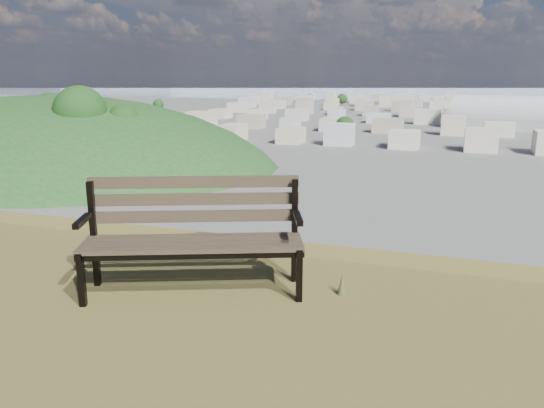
% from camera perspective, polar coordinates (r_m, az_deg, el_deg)
% --- Properties ---
extents(park_bench, '(1.86, 1.19, 0.93)m').
position_cam_1_polar(park_bench, '(4.44, -8.45, -2.69)').
color(park_bench, '#453828').
rests_on(park_bench, hilltop_mesa).
extents(arena, '(55.35, 33.61, 21.79)m').
position_cam_1_polar(arena, '(288.21, 24.04, 8.37)').
color(arena, '#BCBCB8').
rests_on(arena, ground).
extents(green_wooded_hill, '(161.21, 128.97, 80.60)m').
position_cam_1_polar(green_wooded_hill, '(176.89, -22.22, 4.16)').
color(green_wooded_hill, '#194218').
rests_on(green_wooded_hill, ground).
extents(city_blocks, '(395.00, 361.00, 7.00)m').
position_cam_1_polar(city_blocks, '(396.00, 18.64, 9.78)').
color(city_blocks, beige).
rests_on(city_blocks, ground).
extents(city_trees, '(406.52, 387.20, 9.98)m').
position_cam_1_polar(city_trees, '(321.97, 13.74, 9.56)').
color(city_trees, '#2E1F17').
rests_on(city_trees, ground).
extents(bay_water, '(2400.00, 700.00, 0.12)m').
position_cam_1_polar(bay_water, '(901.26, 19.04, 11.42)').
color(bay_water, '#93A1BC').
rests_on(bay_water, ground).
extents(far_hills, '(2050.00, 340.00, 60.00)m').
position_cam_1_polar(far_hills, '(1405.24, 16.70, 13.24)').
color(far_hills, '#9DABC2').
rests_on(far_hills, ground).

